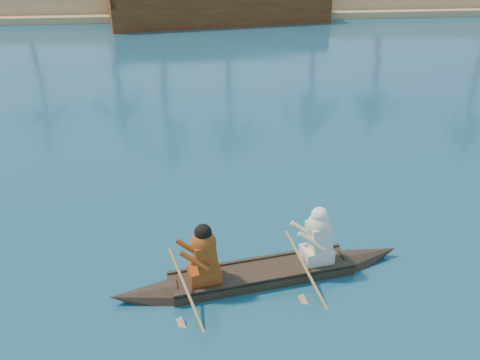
{
  "coord_description": "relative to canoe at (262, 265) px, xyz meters",
  "views": [
    {
      "loc": [
        3.74,
        -9.94,
        5.64
      ],
      "look_at": [
        4.73,
        -0.3,
        0.8
      ],
      "focal_mm": 40.0,
      "sensor_mm": 36.0,
      "label": 1
    }
  ],
  "objects": [
    {
      "name": "ground",
      "position": [
        -4.88,
        2.53,
        -0.27
      ],
      "size": [
        160.0,
        160.0,
        0.0
      ],
      "primitive_type": "plane",
      "color": "navy",
      "rests_on": "ground"
    },
    {
      "name": "canoe",
      "position": [
        0.0,
        0.0,
        0.0
      ],
      "size": [
        5.2,
        1.57,
        1.42
      ],
      "rotation": [
        0.0,
        0.0,
        0.17
      ],
      "color": "#342A1C",
      "rests_on": "ground"
    },
    {
      "name": "barge_mid",
      "position": [
        0.89,
        24.53,
        0.44
      ],
      "size": [
        12.8,
        6.03,
        2.05
      ],
      "rotation": [
        0.0,
        0.0,
        0.16
      ],
      "color": "brown",
      "rests_on": "ground"
    }
  ]
}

